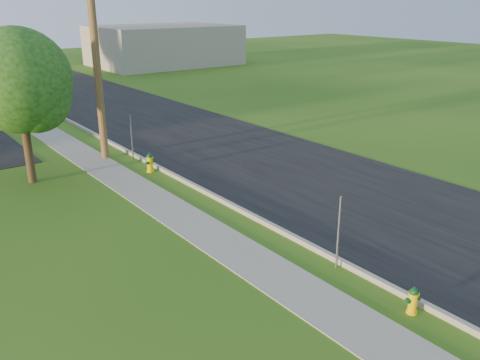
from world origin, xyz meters
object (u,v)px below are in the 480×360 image
Objects in this scene: utility_pole_mid at (95,41)px; tree_verge at (22,85)px; hydrant_near at (413,300)px; hydrant_mid at (150,162)px; hydrant_far at (57,114)px.

utility_pole_mid reaches higher than tree_verge.
hydrant_near is (4.08, -13.82, -3.36)m from tree_verge.
hydrant_mid is 0.96× the size of hydrant_far.
tree_verge is 10.95m from hydrant_far.
tree_verge is at bearing 106.44° from hydrant_near.
hydrant_near is 12.27m from hydrant_mid.
hydrant_far reaches higher than hydrant_mid.
hydrant_near is (0.71, -15.18, -4.63)m from utility_pole_mid.
hydrant_mid is (4.05, -1.55, -3.29)m from tree_verge.
utility_pole_mid reaches higher than hydrant_far.
hydrant_far is (-0.03, 11.19, 0.02)m from hydrant_mid.
utility_pole_mid is 5.45m from hydrant_mid.
hydrant_far is at bearing 67.35° from tree_verge.
utility_pole_mid is at bearing 92.67° from hydrant_near.
utility_pole_mid is 15.88m from hydrant_near.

